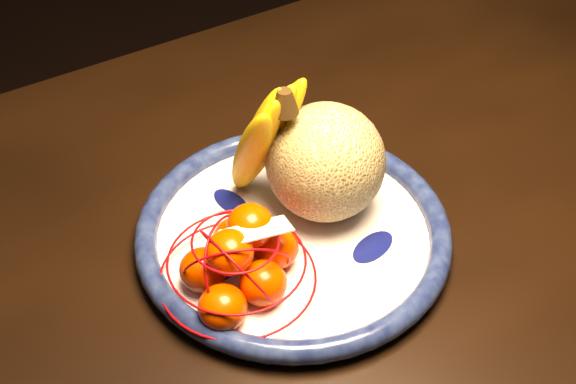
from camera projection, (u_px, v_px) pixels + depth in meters
dining_table at (255, 304)px, 0.94m from camera, size 1.57×1.01×0.75m
fruit_bowl at (293, 233)px, 0.90m from camera, size 0.35×0.35×0.03m
cantaloupe at (326, 162)px, 0.89m from camera, size 0.13×0.13×0.13m
banana_bunch at (260, 137)px, 0.88m from camera, size 0.11×0.11×0.18m
mandarin_bag at (239, 262)px, 0.82m from camera, size 0.20×0.20×0.10m
price_tag at (257, 231)px, 0.80m from camera, size 0.08×0.04×0.01m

